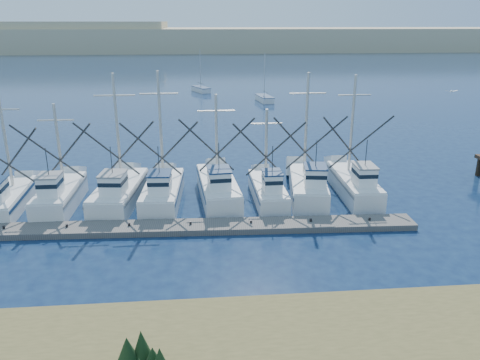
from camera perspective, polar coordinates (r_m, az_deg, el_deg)
name	(u,v)px	position (r m, az deg, el deg)	size (l,w,h in m)	color
ground	(313,269)	(26.83, 8.95, -10.64)	(500.00, 500.00, 0.00)	#0D1B3B
floating_dock	(191,227)	(31.17, -6.04, -5.73)	(29.88, 1.99, 0.40)	#5F5A55
dune_ridge	(209,39)	(232.82, -3.85, 16.76)	(360.00, 60.00, 10.00)	tan
trawler_fleet	(196,190)	(35.49, -5.43, -1.25)	(28.81, 8.63, 9.68)	white
sailboat_near	(264,99)	(81.48, 2.99, 9.88)	(2.67, 5.75, 8.10)	white
sailboat_far	(201,89)	(93.08, -4.79, 10.96)	(3.82, 5.72, 8.10)	white
flying_gull	(451,91)	(38.57, 24.37, 9.83)	(0.95, 0.17, 0.17)	white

